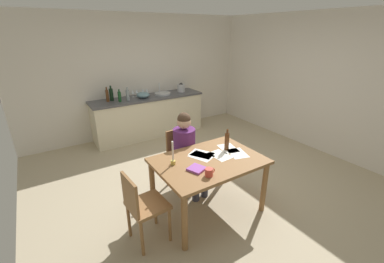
% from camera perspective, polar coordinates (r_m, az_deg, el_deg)
% --- Properties ---
extents(ground_plane, '(5.20, 5.20, 0.04)m').
position_cam_1_polar(ground_plane, '(4.15, 3.30, -11.04)').
color(ground_plane, tan).
extents(wall_back, '(5.20, 0.12, 2.60)m').
position_cam_1_polar(wall_back, '(5.86, -11.76, 12.33)').
color(wall_back, silver).
rests_on(wall_back, ground).
extents(wall_right, '(0.12, 5.20, 2.60)m').
position_cam_1_polar(wall_right, '(5.53, 26.45, 9.95)').
color(wall_right, silver).
rests_on(wall_right, ground).
extents(kitchen_counter, '(2.47, 0.64, 0.90)m').
position_cam_1_polar(kitchen_counter, '(5.74, -9.78, 3.51)').
color(kitchen_counter, beige).
rests_on(kitchen_counter, ground).
extents(dining_table, '(1.32, 0.94, 0.76)m').
position_cam_1_polar(dining_table, '(3.18, 3.80, -8.04)').
color(dining_table, olive).
rests_on(dining_table, ground).
extents(chair_at_table, '(0.43, 0.43, 0.89)m').
position_cam_1_polar(chair_at_table, '(3.78, -2.42, -5.43)').
color(chair_at_table, olive).
rests_on(chair_at_table, ground).
extents(person_seated, '(0.35, 0.61, 1.19)m').
position_cam_1_polar(person_seated, '(3.60, -1.14, -3.79)').
color(person_seated, '#592666').
rests_on(person_seated, ground).
extents(chair_side_empty, '(0.43, 0.43, 0.88)m').
position_cam_1_polar(chair_side_empty, '(2.86, -11.26, -16.17)').
color(chair_side_empty, olive).
rests_on(chair_side_empty, ground).
extents(coffee_mug, '(0.13, 0.09, 0.09)m').
position_cam_1_polar(coffee_mug, '(2.78, 3.93, -9.25)').
color(coffee_mug, '#D84C3F').
rests_on(coffee_mug, dining_table).
extents(candlestick, '(0.06, 0.06, 0.30)m').
position_cam_1_polar(candlestick, '(2.99, -4.38, -6.05)').
color(candlestick, gold).
rests_on(candlestick, dining_table).
extents(book_magazine, '(0.23, 0.23, 0.03)m').
position_cam_1_polar(book_magazine, '(2.91, 1.05, -8.50)').
color(book_magazine, purple).
rests_on(book_magazine, dining_table).
extents(paper_letter, '(0.27, 0.34, 0.00)m').
position_cam_1_polar(paper_letter, '(3.44, 8.24, -3.82)').
color(paper_letter, white).
rests_on(paper_letter, dining_table).
extents(paper_bill, '(0.23, 0.31, 0.00)m').
position_cam_1_polar(paper_bill, '(3.25, 6.46, -5.41)').
color(paper_bill, white).
rests_on(paper_bill, dining_table).
extents(paper_envelope, '(0.33, 0.36, 0.00)m').
position_cam_1_polar(paper_envelope, '(3.26, 2.21, -5.14)').
color(paper_envelope, white).
rests_on(paper_envelope, dining_table).
extents(paper_receipt, '(0.31, 0.35, 0.00)m').
position_cam_1_polar(paper_receipt, '(3.21, 2.15, -5.63)').
color(paper_receipt, white).
rests_on(paper_receipt, dining_table).
extents(paper_notice, '(0.28, 0.34, 0.00)m').
position_cam_1_polar(paper_notice, '(3.33, 10.36, -4.90)').
color(paper_notice, white).
rests_on(paper_notice, dining_table).
extents(wine_bottle_on_table, '(0.06, 0.06, 0.30)m').
position_cam_1_polar(wine_bottle_on_table, '(3.35, 7.96, -2.21)').
color(wine_bottle_on_table, '#593319').
rests_on(wine_bottle_on_table, dining_table).
extents(sink_unit, '(0.36, 0.36, 0.24)m').
position_cam_1_polar(sink_unit, '(5.75, -6.74, 8.63)').
color(sink_unit, '#B2B7BC').
rests_on(sink_unit, kitchen_counter).
extents(bottle_oil, '(0.06, 0.06, 0.30)m').
position_cam_1_polar(bottle_oil, '(5.37, -18.77, 7.77)').
color(bottle_oil, '#593319').
rests_on(bottle_oil, kitchen_counter).
extents(bottle_vinegar, '(0.08, 0.08, 0.31)m').
position_cam_1_polar(bottle_vinegar, '(5.44, -17.95, 8.08)').
color(bottle_vinegar, black).
rests_on(bottle_vinegar, kitchen_counter).
extents(bottle_wine_red, '(0.07, 0.07, 0.25)m').
position_cam_1_polar(bottle_wine_red, '(5.31, -16.22, 7.69)').
color(bottle_wine_red, '#194C23').
rests_on(bottle_wine_red, kitchen_counter).
extents(bottle_sauce, '(0.07, 0.07, 0.27)m').
position_cam_1_polar(bottle_sauce, '(5.36, -14.47, 8.09)').
color(bottle_sauce, '#8C999E').
rests_on(bottle_sauce, kitchen_counter).
extents(mixing_bowl, '(0.28, 0.28, 0.12)m').
position_cam_1_polar(mixing_bowl, '(5.51, -11.11, 8.20)').
color(mixing_bowl, '#668C99').
rests_on(mixing_bowl, kitchen_counter).
extents(stovetop_kettle, '(0.18, 0.18, 0.22)m').
position_cam_1_polar(stovetop_kettle, '(5.96, -2.51, 9.96)').
color(stovetop_kettle, '#B7BABF').
rests_on(stovetop_kettle, kitchen_counter).
extents(wine_glass_near_sink, '(0.07, 0.07, 0.15)m').
position_cam_1_polar(wine_glass_near_sink, '(5.74, -10.30, 9.27)').
color(wine_glass_near_sink, silver).
rests_on(wine_glass_near_sink, kitchen_counter).
extents(wine_glass_by_kettle, '(0.07, 0.07, 0.15)m').
position_cam_1_polar(wine_glass_by_kettle, '(5.71, -11.15, 9.14)').
color(wine_glass_by_kettle, silver).
rests_on(wine_glass_by_kettle, kitchen_counter).
extents(wine_glass_back_left, '(0.07, 0.07, 0.15)m').
position_cam_1_polar(wine_glass_back_left, '(5.66, -12.50, 8.92)').
color(wine_glass_back_left, silver).
rests_on(wine_glass_back_left, kitchen_counter).
extents(wine_glass_back_right, '(0.07, 0.07, 0.15)m').
position_cam_1_polar(wine_glass_back_right, '(5.63, -13.38, 8.77)').
color(wine_glass_back_right, silver).
rests_on(wine_glass_back_right, kitchen_counter).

